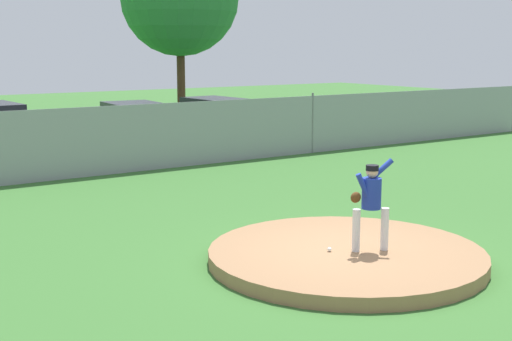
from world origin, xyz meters
The scene contains 8 objects.
ground_plane centered at (0.00, 6.00, 0.00)m, with size 80.00×80.00×0.00m, color #386B2D.
asphalt_strip centered at (0.00, 14.50, 0.00)m, with size 44.00×7.00×0.01m, color #2B2B2D.
pitchers_mound centered at (0.00, 0.00, 0.11)m, with size 4.64×4.64×0.22m, color #99704C.
pitcher_youth centered at (0.26, -0.28, 1.11)m, with size 0.81×0.33×1.54m.
baseball centered at (-0.32, 0.05, 0.26)m, with size 0.07×0.07×0.07m, color white.
chainlink_fence centered at (0.00, 10.00, 0.97)m, with size 36.59×0.07×2.04m.
parked_car_slate centered at (6.36, 14.89, 0.78)m, with size 2.08×4.57×1.62m.
parked_car_teal centered at (2.78, 14.42, 0.78)m, with size 2.23×4.56×1.62m.
Camera 1 is at (-7.64, -8.52, 3.57)m, focal length 49.23 mm.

